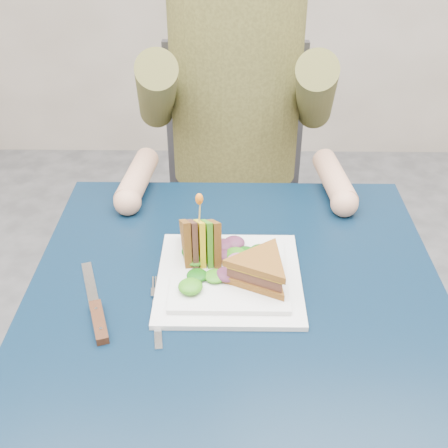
{
  "coord_description": "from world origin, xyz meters",
  "views": [
    {
      "loc": [
        -0.01,
        -0.77,
        1.39
      ],
      "look_at": [
        -0.02,
        0.07,
        0.82
      ],
      "focal_mm": 45.0,
      "sensor_mm": 36.0,
      "label": 1
    }
  ],
  "objects_px": {
    "diner": "(236,72)",
    "plate": "(229,276)",
    "fork": "(157,312)",
    "chair": "(234,179)",
    "table": "(236,319)",
    "sandwich_upright": "(200,242)",
    "knife": "(97,314)",
    "sandwich_flat": "(261,270)"
  },
  "relations": [
    {
      "from": "knife",
      "to": "sandwich_upright",
      "type": "bearing_deg",
      "value": 40.7
    },
    {
      "from": "chair",
      "to": "sandwich_upright",
      "type": "relative_size",
      "value": 6.17
    },
    {
      "from": "sandwich_upright",
      "to": "knife",
      "type": "xyz_separation_m",
      "value": [
        -0.17,
        -0.14,
        -0.05
      ]
    },
    {
      "from": "diner",
      "to": "knife",
      "type": "height_order",
      "value": "diner"
    },
    {
      "from": "plate",
      "to": "sandwich_upright",
      "type": "relative_size",
      "value": 1.72
    },
    {
      "from": "knife",
      "to": "plate",
      "type": "bearing_deg",
      "value": 24.21
    },
    {
      "from": "chair",
      "to": "plate",
      "type": "height_order",
      "value": "chair"
    },
    {
      "from": "fork",
      "to": "plate",
      "type": "bearing_deg",
      "value": 36.32
    },
    {
      "from": "diner",
      "to": "table",
      "type": "bearing_deg",
      "value": -90.0
    },
    {
      "from": "plate",
      "to": "sandwich_flat",
      "type": "xyz_separation_m",
      "value": [
        0.06,
        -0.02,
        0.04
      ]
    },
    {
      "from": "diner",
      "to": "plate",
      "type": "bearing_deg",
      "value": -91.21
    },
    {
      "from": "chair",
      "to": "plate",
      "type": "relative_size",
      "value": 3.58
    },
    {
      "from": "diner",
      "to": "sandwich_upright",
      "type": "xyz_separation_m",
      "value": [
        -0.07,
        -0.56,
        -0.13
      ]
    },
    {
      "from": "chair",
      "to": "plate",
      "type": "bearing_deg",
      "value": -91.02
    },
    {
      "from": "chair",
      "to": "diner",
      "type": "height_order",
      "value": "diner"
    },
    {
      "from": "knife",
      "to": "diner",
      "type": "bearing_deg",
      "value": 71.56
    },
    {
      "from": "sandwich_upright",
      "to": "plate",
      "type": "bearing_deg",
      "value": -40.19
    },
    {
      "from": "table",
      "to": "diner",
      "type": "bearing_deg",
      "value": 90.0
    },
    {
      "from": "chair",
      "to": "sandwich_flat",
      "type": "height_order",
      "value": "chair"
    },
    {
      "from": "table",
      "to": "sandwich_upright",
      "type": "height_order",
      "value": "sandwich_upright"
    },
    {
      "from": "table",
      "to": "sandwich_upright",
      "type": "relative_size",
      "value": 4.98
    },
    {
      "from": "table",
      "to": "diner",
      "type": "xyz_separation_m",
      "value": [
        -0.0,
        0.62,
        0.26
      ]
    },
    {
      "from": "chair",
      "to": "sandwich_flat",
      "type": "xyz_separation_m",
      "value": [
        0.04,
        -0.74,
        0.23
      ]
    },
    {
      "from": "fork",
      "to": "diner",
      "type": "bearing_deg",
      "value": 79.03
    },
    {
      "from": "chair",
      "to": "knife",
      "type": "height_order",
      "value": "chair"
    },
    {
      "from": "table",
      "to": "sandwich_flat",
      "type": "bearing_deg",
      "value": -9.98
    },
    {
      "from": "plate",
      "to": "fork",
      "type": "relative_size",
      "value": 1.45
    },
    {
      "from": "table",
      "to": "diner",
      "type": "distance_m",
      "value": 0.67
    },
    {
      "from": "diner",
      "to": "knife",
      "type": "bearing_deg",
      "value": -108.44
    },
    {
      "from": "plate",
      "to": "fork",
      "type": "height_order",
      "value": "plate"
    },
    {
      "from": "fork",
      "to": "table",
      "type": "bearing_deg",
      "value": 28.1
    },
    {
      "from": "fork",
      "to": "knife",
      "type": "bearing_deg",
      "value": -174.12
    },
    {
      "from": "sandwich_upright",
      "to": "sandwich_flat",
      "type": "bearing_deg",
      "value": -32.89
    },
    {
      "from": "plate",
      "to": "sandwich_upright",
      "type": "bearing_deg",
      "value": 139.81
    },
    {
      "from": "sandwich_flat",
      "to": "table",
      "type": "bearing_deg",
      "value": 170.02
    },
    {
      "from": "sandwich_upright",
      "to": "fork",
      "type": "xyz_separation_m",
      "value": [
        -0.07,
        -0.13,
        -0.05
      ]
    },
    {
      "from": "plate",
      "to": "sandwich_flat",
      "type": "bearing_deg",
      "value": -24.44
    },
    {
      "from": "diner",
      "to": "fork",
      "type": "xyz_separation_m",
      "value": [
        -0.13,
        -0.69,
        -0.18
      ]
    },
    {
      "from": "diner",
      "to": "sandwich_flat",
      "type": "height_order",
      "value": "diner"
    },
    {
      "from": "sandwich_upright",
      "to": "fork",
      "type": "relative_size",
      "value": 0.84
    },
    {
      "from": "diner",
      "to": "fork",
      "type": "distance_m",
      "value": 0.73
    },
    {
      "from": "chair",
      "to": "plate",
      "type": "xyz_separation_m",
      "value": [
        -0.01,
        -0.71,
        0.2
      ]
    }
  ]
}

